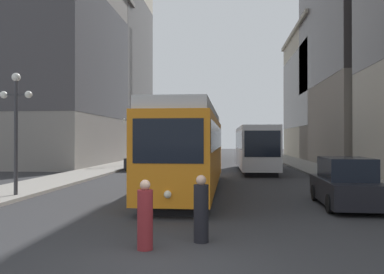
% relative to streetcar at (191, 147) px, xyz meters
% --- Properties ---
extents(ground_plane, '(200.00, 200.00, 0.00)m').
position_rel_streetcar_xyz_m(ground_plane, '(0.43, -11.42, -2.10)').
color(ground_plane, '#303033').
extents(sidewalk_left, '(3.29, 120.00, 0.15)m').
position_rel_streetcar_xyz_m(sidewalk_left, '(-8.19, 28.58, -2.03)').
color(sidewalk_left, gray).
rests_on(sidewalk_left, ground).
extents(sidewalk_right, '(3.29, 120.00, 0.15)m').
position_rel_streetcar_xyz_m(sidewalk_right, '(9.05, 28.58, -2.03)').
color(sidewalk_right, gray).
rests_on(sidewalk_right, ground).
extents(streetcar, '(2.75, 14.36, 3.89)m').
position_rel_streetcar_xyz_m(streetcar, '(0.00, 0.00, 0.00)').
color(streetcar, black).
rests_on(streetcar, ground).
extents(transit_bus, '(2.75, 11.33, 3.45)m').
position_rel_streetcar_xyz_m(transit_bus, '(3.94, 12.27, -0.15)').
color(transit_bus, black).
rests_on(transit_bus, ground).
extents(parked_car_left_near, '(1.96, 4.73, 1.82)m').
position_rel_streetcar_xyz_m(parked_car_left_near, '(-5.25, 21.51, -1.26)').
color(parked_car_left_near, black).
rests_on(parked_car_left_near, ground).
extents(parked_car_left_mid, '(1.95, 4.27, 1.82)m').
position_rel_streetcar_xyz_m(parked_car_left_mid, '(-5.25, 13.01, -1.26)').
color(parked_car_left_mid, black).
rests_on(parked_car_left_mid, ground).
extents(parked_car_right_far, '(2.00, 4.56, 1.82)m').
position_rel_streetcar_xyz_m(parked_car_right_far, '(6.10, -4.11, -1.26)').
color(parked_car_right_far, black).
rests_on(parked_car_right_far, ground).
extents(pedestrian_crossing_near, '(0.36, 0.36, 1.62)m').
position_rel_streetcar_xyz_m(pedestrian_crossing_near, '(1.13, -9.61, -1.34)').
color(pedestrian_crossing_near, black).
rests_on(pedestrian_crossing_near, ground).
extents(pedestrian_crossing_far, '(0.35, 0.35, 1.58)m').
position_rel_streetcar_xyz_m(pedestrian_crossing_far, '(-0.09, -10.37, -1.37)').
color(pedestrian_crossing_far, maroon).
rests_on(pedestrian_crossing_far, ground).
extents(lamp_post_left_near, '(1.41, 0.36, 5.16)m').
position_rel_streetcar_xyz_m(lamp_post_left_near, '(-7.15, -3.11, 1.46)').
color(lamp_post_left_near, '#333338').
rests_on(lamp_post_left_near, sidewalk_left).
extents(lamp_post_left_far, '(1.41, 0.36, 5.05)m').
position_rel_streetcar_xyz_m(lamp_post_left_far, '(-7.15, 16.69, 1.40)').
color(lamp_post_left_far, '#333338').
rests_on(lamp_post_left_far, sidewalk_left).
extents(building_left_corner, '(11.88, 16.28, 26.36)m').
position_rel_streetcar_xyz_m(building_left_corner, '(-15.48, 34.36, 11.48)').
color(building_left_corner, '#B2A893').
rests_on(building_left_corner, ground).
extents(building_left_midblock, '(15.84, 19.09, 19.25)m').
position_rel_streetcar_xyz_m(building_left_midblock, '(-17.46, 19.51, 7.79)').
color(building_left_midblock, gray).
rests_on(building_left_midblock, ground).
extents(building_right_midblock, '(15.77, 19.49, 16.99)m').
position_rel_streetcar_xyz_m(building_right_midblock, '(18.28, 35.38, 6.62)').
color(building_right_midblock, '#B2A893').
rests_on(building_right_midblock, ground).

